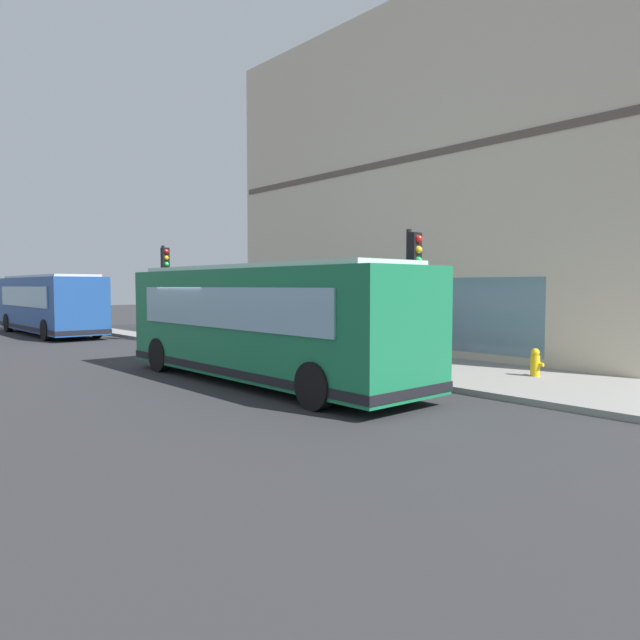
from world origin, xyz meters
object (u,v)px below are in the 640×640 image
(city_bus_nearside, at_px, (263,324))
(traffic_light_near_corner, at_px, (412,274))
(pedestrian_near_hydrant, at_px, (256,324))
(pedestrian_near_building_entrance, at_px, (286,317))
(pedestrian_walking_along_curb, at_px, (396,331))
(newspaper_vending_box, at_px, (370,344))
(city_bus_far_down_street, at_px, (50,305))
(fire_hydrant, at_px, (535,363))
(traffic_light_down_block, at_px, (165,274))
(pedestrian_by_light_pole, at_px, (282,319))

(city_bus_nearside, bearing_deg, traffic_light_near_corner, -38.90)
(city_bus_nearside, height_order, pedestrian_near_hydrant, city_bus_nearside)
(pedestrian_near_building_entrance, bearing_deg, pedestrian_near_hydrant, -146.10)
(pedestrian_walking_along_curb, xyz_separation_m, pedestrian_near_hydrant, (-1.96, 4.96, 0.04))
(newspaper_vending_box, bearing_deg, pedestrian_near_building_entrance, 79.68)
(city_bus_far_down_street, relative_size, fire_hydrant, 13.59)
(city_bus_far_down_street, distance_m, pedestrian_walking_along_curb, 19.98)
(city_bus_far_down_street, relative_size, traffic_light_near_corner, 2.60)
(city_bus_nearside, height_order, traffic_light_near_corner, traffic_light_near_corner)
(fire_hydrant, xyz_separation_m, pedestrian_near_building_entrance, (0.67, 11.51, 0.69))
(city_bus_nearside, distance_m, pedestrian_near_building_entrance, 9.20)
(pedestrian_near_hydrant, bearing_deg, city_bus_nearside, -123.22)
(newspaper_vending_box, bearing_deg, pedestrian_near_hydrant, 115.46)
(traffic_light_down_block, bearing_deg, city_bus_nearside, -104.55)
(city_bus_far_down_street, bearing_deg, traffic_light_down_block, -71.55)
(traffic_light_down_block, relative_size, fire_hydrant, 5.63)
(city_bus_nearside, height_order, pedestrian_walking_along_curb, city_bus_nearside)
(pedestrian_near_building_entrance, distance_m, pedestrian_by_light_pole, 0.99)
(traffic_light_down_block, height_order, pedestrian_near_building_entrance, traffic_light_down_block)
(pedestrian_walking_along_curb, height_order, pedestrian_by_light_pole, pedestrian_by_light_pole)
(pedestrian_walking_along_curb, distance_m, pedestrian_near_hydrant, 5.33)
(city_bus_far_down_street, xyz_separation_m, pedestrian_near_building_entrance, (5.72, -12.47, -0.35))
(traffic_light_down_block, xyz_separation_m, pedestrian_by_light_pole, (2.40, -5.39, -1.87))
(newspaper_vending_box, bearing_deg, pedestrian_walking_along_curb, -85.03)
(traffic_light_near_corner, height_order, fire_hydrant, traffic_light_near_corner)
(pedestrian_by_light_pole, distance_m, newspaper_vending_box, 5.27)
(traffic_light_near_corner, relative_size, traffic_light_down_block, 0.93)
(city_bus_far_down_street, distance_m, fire_hydrant, 24.53)
(pedestrian_near_building_entrance, bearing_deg, traffic_light_near_corner, -108.36)
(newspaper_vending_box, bearing_deg, fire_hydrant, -85.91)
(city_bus_nearside, relative_size, traffic_light_near_corner, 2.60)
(pedestrian_near_hydrant, bearing_deg, newspaper_vending_box, -64.54)
(city_bus_far_down_street, xyz_separation_m, pedestrian_by_light_pole, (4.99, -13.14, -0.37))
(fire_hydrant, height_order, pedestrian_near_building_entrance, pedestrian_near_building_entrance)
(city_bus_far_down_street, bearing_deg, newspaper_vending_box, -75.81)
(city_bus_nearside, xyz_separation_m, traffic_light_down_block, (3.00, 11.57, 1.50))
(pedestrian_by_light_pole, bearing_deg, city_bus_nearside, -131.16)
(city_bus_far_down_street, distance_m, traffic_light_near_corner, 21.98)
(city_bus_nearside, xyz_separation_m, city_bus_far_down_street, (0.42, 19.32, 0.00))
(pedestrian_near_hydrant, relative_size, pedestrian_by_light_pole, 0.97)
(city_bus_nearside, xyz_separation_m, fire_hydrant, (5.46, -4.66, -1.04))
(traffic_light_down_block, xyz_separation_m, newspaper_vending_box, (2.06, -10.61, -2.45))
(fire_hydrant, bearing_deg, pedestrian_by_light_pole, 90.30)
(fire_hydrant, height_order, pedestrian_walking_along_curb, pedestrian_walking_along_curb)
(pedestrian_walking_along_curb, bearing_deg, pedestrian_by_light_pole, 87.67)
(traffic_light_down_block, distance_m, pedestrian_near_building_entrance, 5.96)
(pedestrian_by_light_pole, height_order, newspaper_vending_box, pedestrian_by_light_pole)
(city_bus_far_down_street, height_order, pedestrian_by_light_pole, city_bus_far_down_street)
(city_bus_far_down_street, height_order, pedestrian_walking_along_curb, city_bus_far_down_street)
(pedestrian_by_light_pole, bearing_deg, newspaper_vending_box, -93.77)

